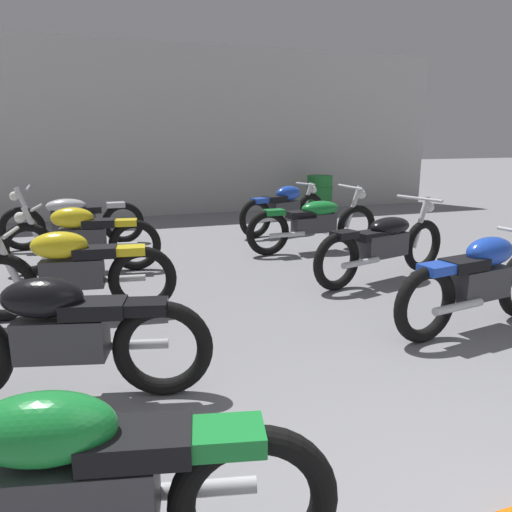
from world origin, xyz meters
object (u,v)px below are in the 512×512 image
object	(u,v)px
motorcycle_left_row_1	(60,335)
motorcycle_right_row_4	(285,208)
motorcycle_right_row_1	(480,280)
motorcycle_right_row_3	(315,222)
motorcycle_left_row_4	(73,218)
motorcycle_left_row_0	(76,488)
oil_drum	(319,195)
motorcycle_left_row_2	(72,271)
motorcycle_right_row_2	(384,243)
motorcycle_left_row_3	(81,237)

from	to	relation	value
motorcycle_left_row_1	motorcycle_right_row_4	world-z (taller)	same
motorcycle_right_row_1	motorcycle_right_row_3	xyz separation A→B (m)	(-0.05, 3.32, -0.01)
motorcycle_right_row_3	motorcycle_left_row_4	bearing A→B (deg)	156.09
motorcycle_left_row_0	oil_drum	world-z (taller)	motorcycle_left_row_0
motorcycle_left_row_1	oil_drum	bearing A→B (deg)	52.61
motorcycle_right_row_3	oil_drum	size ratio (longest dim) A/B	2.56
motorcycle_left_row_2	motorcycle_right_row_2	size ratio (longest dim) A/B	0.93
motorcycle_left_row_0	motorcycle_right_row_2	distance (m)	4.83
motorcycle_left_row_4	motorcycle_right_row_1	bearing A→B (deg)	-54.18
motorcycle_left_row_0	motorcycle_left_row_1	size ratio (longest dim) A/B	1.00
motorcycle_right_row_2	oil_drum	bearing A→B (deg)	72.30
motorcycle_left_row_2	oil_drum	xyz separation A→B (m)	(5.16, 5.18, -0.03)
motorcycle_left_row_1	motorcycle_left_row_3	xyz separation A→B (m)	(0.14, 3.31, 0.00)
motorcycle_left_row_1	motorcycle_left_row_2	distance (m)	1.65
motorcycle_left_row_1	motorcycle_left_row_3	distance (m)	3.31
motorcycle_left_row_0	motorcycle_right_row_4	world-z (taller)	same
motorcycle_right_row_1	motorcycle_right_row_2	bearing A→B (deg)	87.37
motorcycle_left_row_2	motorcycle_right_row_1	world-z (taller)	same
motorcycle_right_row_4	motorcycle_right_row_2	bearing A→B (deg)	-89.80
oil_drum	motorcycle_left_row_3	bearing A→B (deg)	-145.28
motorcycle_right_row_1	motorcycle_right_row_3	size ratio (longest dim) A/B	0.90
motorcycle_right_row_1	motorcycle_right_row_4	distance (m)	4.80
motorcycle_left_row_1	motorcycle_right_row_2	size ratio (longest dim) A/B	0.91
motorcycle_right_row_2	motorcycle_right_row_3	distance (m)	1.67
motorcycle_left_row_4	motorcycle_right_row_4	bearing A→B (deg)	-0.81
motorcycle_left_row_4	motorcycle_right_row_1	xyz separation A→B (m)	(3.50, -4.85, 0.01)
motorcycle_right_row_4	motorcycle_right_row_3	bearing A→B (deg)	-94.37
motorcycle_left_row_3	motorcycle_right_row_4	world-z (taller)	same
motorcycle_right_row_2	motorcycle_right_row_3	world-z (taller)	same
motorcycle_right_row_4	oil_drum	distance (m)	2.50
motorcycle_left_row_0	motorcycle_left_row_3	bearing A→B (deg)	89.61
motorcycle_right_row_3	oil_drum	distance (m)	3.81
motorcycle_left_row_3	motorcycle_left_row_0	bearing A→B (deg)	-90.39
motorcycle_right_row_2	oil_drum	size ratio (longest dim) A/B	2.50
motorcycle_left_row_3	oil_drum	distance (m)	6.17
motorcycle_left_row_1	motorcycle_left_row_4	bearing A→B (deg)	89.76
motorcycle_right_row_3	motorcycle_left_row_2	bearing A→B (deg)	-152.45
motorcycle_left_row_1	motorcycle_right_row_3	bearing A→B (deg)	44.65
motorcycle_left_row_3	motorcycle_right_row_1	world-z (taller)	same
motorcycle_left_row_1	motorcycle_right_row_2	world-z (taller)	motorcycle_right_row_2
oil_drum	motorcycle_right_row_2	bearing A→B (deg)	-107.70
motorcycle_left_row_2	motorcycle_right_row_4	xyz separation A→B (m)	(3.54, 3.27, 0.00)
motorcycle_right_row_1	motorcycle_right_row_2	distance (m)	1.65
motorcycle_right_row_1	motorcycle_left_row_1	bearing A→B (deg)	-178.19
motorcycle_right_row_2	motorcycle_right_row_3	bearing A→B (deg)	94.25
motorcycle_left_row_3	motorcycle_right_row_4	size ratio (longest dim) A/B	1.04
motorcycle_right_row_2	motorcycle_right_row_4	xyz separation A→B (m)	(-0.01, 3.15, 0.01)
motorcycle_left_row_0	motorcycle_left_row_3	distance (m)	4.88
motorcycle_left_row_4	motorcycle_right_row_1	size ratio (longest dim) A/B	1.11
motorcycle_left_row_0	oil_drum	size ratio (longest dim) A/B	2.29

